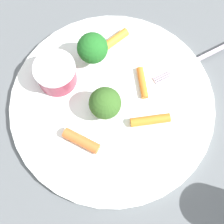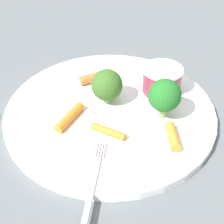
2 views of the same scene
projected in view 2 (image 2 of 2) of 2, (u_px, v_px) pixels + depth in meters
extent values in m
plane|color=#585C60|center=(110.00, 114.00, 0.50)|extent=(2.40, 2.40, 0.00)
cylinder|color=white|center=(110.00, 111.00, 0.50)|extent=(0.32, 0.32, 0.01)
cylinder|color=#932B42|center=(162.00, 81.00, 0.52)|extent=(0.06, 0.06, 0.04)
cylinder|color=silver|center=(163.00, 70.00, 0.51)|extent=(0.06, 0.06, 0.00)
cylinder|color=#87B363|center=(162.00, 111.00, 0.47)|extent=(0.01, 0.01, 0.02)
sphere|color=#206623|center=(164.00, 95.00, 0.46)|extent=(0.05, 0.05, 0.05)
cylinder|color=#7FA868|center=(107.00, 98.00, 0.50)|extent=(0.01, 0.01, 0.01)
sphere|color=#355F22|center=(107.00, 85.00, 0.49)|extent=(0.05, 0.05, 0.05)
cylinder|color=orange|center=(172.00, 137.00, 0.44)|extent=(0.05, 0.04, 0.01)
cylinder|color=orange|center=(69.00, 117.00, 0.47)|extent=(0.06, 0.02, 0.01)
cylinder|color=orange|center=(96.00, 77.00, 0.55)|extent=(0.06, 0.04, 0.02)
cylinder|color=orange|center=(108.00, 131.00, 0.45)|extent=(0.01, 0.05, 0.01)
cube|color=#C1AEC1|center=(87.00, 211.00, 0.36)|extent=(0.14, 0.07, 0.00)
cube|color=#C1AEC1|center=(97.00, 150.00, 0.43)|extent=(0.03, 0.01, 0.00)
cube|color=#C1AEC1|center=(99.00, 150.00, 0.43)|extent=(0.03, 0.01, 0.00)
cube|color=#C1AEC1|center=(102.00, 151.00, 0.43)|extent=(0.03, 0.01, 0.00)
cube|color=#C1AEC1|center=(104.00, 151.00, 0.43)|extent=(0.03, 0.01, 0.00)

